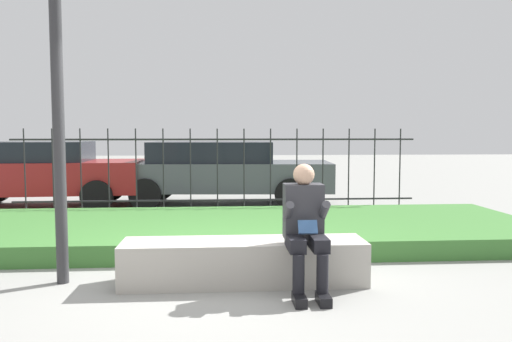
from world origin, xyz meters
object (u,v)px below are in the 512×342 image
at_px(car_parked_center, 219,171).
at_px(street_lamp, 57,60).
at_px(person_seated_reader, 305,223).
at_px(car_parked_left, 41,172).
at_px(stone_bench, 244,264).

height_order(car_parked_center, street_lamp, street_lamp).
distance_m(person_seated_reader, car_parked_left, 7.50).
distance_m(person_seated_reader, car_parked_center, 6.12).
bearing_deg(stone_bench, street_lamp, 175.43).
relative_size(car_parked_center, street_lamp, 1.31).
xyz_separation_m(car_parked_left, street_lamp, (2.11, -5.49, 1.53)).
bearing_deg(person_seated_reader, stone_bench, 150.90).
bearing_deg(stone_bench, car_parked_left, 125.17).
relative_size(stone_bench, car_parked_center, 0.52).
relative_size(person_seated_reader, car_parked_left, 0.30).
distance_m(person_seated_reader, street_lamp, 2.95).
bearing_deg(person_seated_reader, car_parked_center, 97.94).
xyz_separation_m(person_seated_reader, car_parked_center, (-0.85, 6.06, 0.06)).
xyz_separation_m(car_parked_left, car_parked_center, (3.71, 0.10, -0.00)).
bearing_deg(street_lamp, stone_bench, -4.57).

